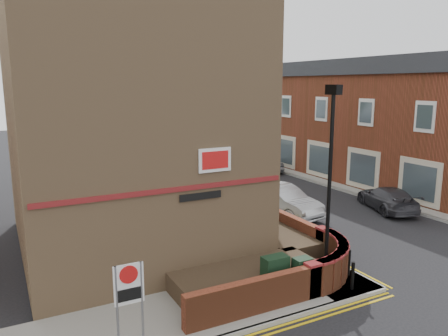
% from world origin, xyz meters
% --- Properties ---
extents(ground, '(120.00, 120.00, 0.00)m').
position_xyz_m(ground, '(0.00, 0.00, 0.00)').
color(ground, black).
rests_on(ground, ground).
extents(pavement_corner, '(13.00, 3.00, 0.12)m').
position_xyz_m(pavement_corner, '(-3.50, 1.50, 0.06)').
color(pavement_corner, gray).
rests_on(pavement_corner, ground).
extents(pavement_main, '(2.00, 32.00, 0.12)m').
position_xyz_m(pavement_main, '(2.00, 16.00, 0.06)').
color(pavement_main, gray).
rests_on(pavement_main, ground).
extents(pavement_far, '(4.00, 40.00, 0.12)m').
position_xyz_m(pavement_far, '(13.00, 13.00, 0.06)').
color(pavement_far, gray).
rests_on(pavement_far, ground).
extents(kerb_main_near, '(0.15, 32.00, 0.12)m').
position_xyz_m(kerb_main_near, '(3.00, 16.00, 0.06)').
color(kerb_main_near, gray).
rests_on(kerb_main_near, ground).
extents(kerb_main_far, '(0.15, 40.00, 0.12)m').
position_xyz_m(kerb_main_far, '(11.00, 13.00, 0.06)').
color(kerb_main_far, gray).
rests_on(kerb_main_far, ground).
extents(yellow_lines_main, '(0.28, 32.00, 0.01)m').
position_xyz_m(yellow_lines_main, '(3.25, 16.00, 0.01)').
color(yellow_lines_main, gold).
rests_on(yellow_lines_main, ground).
extents(corner_building, '(8.95, 10.40, 13.60)m').
position_xyz_m(corner_building, '(-2.84, 8.00, 6.23)').
color(corner_building, '#9C7853').
rests_on(corner_building, ground).
extents(garden_wall, '(6.80, 6.00, 1.20)m').
position_xyz_m(garden_wall, '(0.00, 2.50, 0.00)').
color(garden_wall, brown).
rests_on(garden_wall, ground).
extents(lamppost, '(0.25, 0.50, 6.30)m').
position_xyz_m(lamppost, '(1.60, 1.20, 3.34)').
color(lamppost, black).
rests_on(lamppost, pavement_corner).
extents(utility_cabinet_large, '(0.80, 0.45, 1.20)m').
position_xyz_m(utility_cabinet_large, '(-0.30, 1.30, 0.72)').
color(utility_cabinet_large, black).
rests_on(utility_cabinet_large, pavement_corner).
extents(utility_cabinet_small, '(0.55, 0.40, 1.10)m').
position_xyz_m(utility_cabinet_small, '(0.50, 1.00, 0.67)').
color(utility_cabinet_small, black).
rests_on(utility_cabinet_small, pavement_corner).
extents(bollard_near, '(0.11, 0.11, 0.90)m').
position_xyz_m(bollard_near, '(2.00, 0.40, 0.57)').
color(bollard_near, black).
rests_on(bollard_near, pavement_corner).
extents(bollard_far, '(0.11, 0.11, 0.90)m').
position_xyz_m(bollard_far, '(2.60, 1.20, 0.57)').
color(bollard_far, black).
rests_on(bollard_far, pavement_corner).
extents(zone_sign, '(0.72, 0.07, 2.20)m').
position_xyz_m(zone_sign, '(-5.00, 0.50, 1.64)').
color(zone_sign, slate).
rests_on(zone_sign, pavement_corner).
extents(far_terrace, '(5.40, 30.40, 8.00)m').
position_xyz_m(far_terrace, '(14.50, 17.00, 4.04)').
color(far_terrace, brown).
rests_on(far_terrace, ground).
extents(far_terrace_cream, '(5.40, 12.40, 8.00)m').
position_xyz_m(far_terrace_cream, '(14.50, 38.00, 4.05)').
color(far_terrace_cream, beige).
rests_on(far_terrace_cream, ground).
extents(tree_near, '(3.64, 3.65, 6.70)m').
position_xyz_m(tree_near, '(2.00, 14.05, 4.70)').
color(tree_near, '#382B1E').
rests_on(tree_near, pavement_main).
extents(tree_mid, '(4.03, 4.03, 7.42)m').
position_xyz_m(tree_mid, '(2.00, 22.05, 5.20)').
color(tree_mid, '#382B1E').
rests_on(tree_mid, pavement_main).
extents(tree_far, '(3.81, 3.81, 7.00)m').
position_xyz_m(tree_far, '(2.00, 30.05, 4.91)').
color(tree_far, '#382B1E').
rests_on(tree_far, pavement_main).
extents(traffic_light_assembly, '(0.20, 0.16, 4.20)m').
position_xyz_m(traffic_light_assembly, '(2.40, 25.00, 2.78)').
color(traffic_light_assembly, black).
rests_on(traffic_light_assembly, pavement_main).
extents(silver_car_near, '(2.25, 4.70, 1.49)m').
position_xyz_m(silver_car_near, '(4.88, 8.29, 0.74)').
color(silver_car_near, '#A8ACB0').
rests_on(silver_car_near, ground).
extents(red_car_main, '(3.41, 4.98, 1.27)m').
position_xyz_m(red_car_main, '(3.60, 16.00, 0.63)').
color(red_car_main, maroon).
rests_on(red_car_main, ground).
extents(grey_car_far, '(3.08, 4.57, 1.23)m').
position_xyz_m(grey_car_far, '(10.22, 6.46, 0.62)').
color(grey_car_far, '#333339').
rests_on(grey_car_far, ground).
extents(silver_car_far, '(2.29, 3.99, 1.28)m').
position_xyz_m(silver_car_far, '(10.48, 18.12, 0.64)').
color(silver_car_far, gray).
rests_on(silver_car_far, ground).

